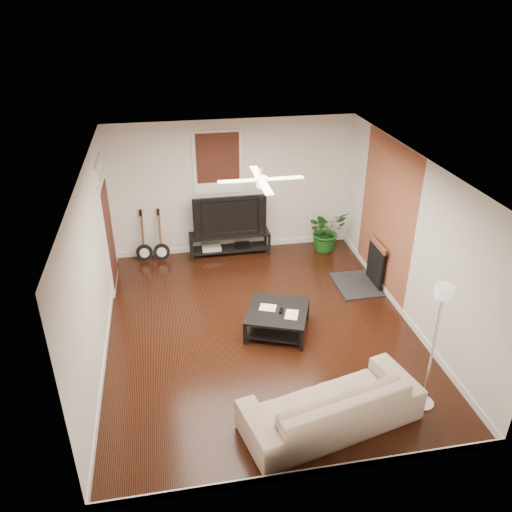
{
  "coord_description": "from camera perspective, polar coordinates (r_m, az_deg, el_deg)",
  "views": [
    {
      "loc": [
        -1.35,
        -6.9,
        5.07
      ],
      "look_at": [
        0.0,
        0.4,
        1.15
      ],
      "focal_mm": 35.99,
      "sensor_mm": 36.0,
      "label": 1
    }
  ],
  "objects": [
    {
      "name": "fireplace",
      "position": [
        9.81,
        12.09,
        -0.87
      ],
      "size": [
        0.8,
        1.1,
        0.92
      ],
      "primitive_type": "cube",
      "color": "black",
      "rests_on": "floor"
    },
    {
      "name": "ceiling_fan",
      "position": [
        7.45,
        0.56,
        8.48
      ],
      "size": [
        1.24,
        1.24,
        0.32
      ],
      "primitive_type": null,
      "color": "white",
      "rests_on": "ceiling"
    },
    {
      "name": "tv",
      "position": [
        10.63,
        -3.04,
        4.7
      ],
      "size": [
        1.51,
        0.2,
        0.87
      ],
      "primitive_type": "imported",
      "color": "black",
      "rests_on": "tv_stand"
    },
    {
      "name": "brick_accent",
      "position": [
        9.52,
        14.25,
        4.26
      ],
      "size": [
        0.02,
        2.2,
        2.8
      ],
      "primitive_type": "cube",
      "color": "#995331",
      "rests_on": "floor"
    },
    {
      "name": "guitar_left",
      "position": [
        10.67,
        -12.47,
        2.06
      ],
      "size": [
        0.38,
        0.29,
        1.1
      ],
      "primitive_type": null,
      "rotation": [
        0.0,
        0.0,
        -0.17
      ],
      "color": "black",
      "rests_on": "floor"
    },
    {
      "name": "window_back",
      "position": [
        10.41,
        -4.27,
        10.3
      ],
      "size": [
        1.0,
        0.06,
        1.3
      ],
      "primitive_type": "cube",
      "color": "#39190F",
      "rests_on": "wall_back"
    },
    {
      "name": "door_left",
      "position": [
        9.66,
        -16.21,
        3.37
      ],
      "size": [
        0.08,
        1.0,
        2.5
      ],
      "primitive_type": "cube",
      "color": "white",
      "rests_on": "wall_left"
    },
    {
      "name": "guitar_right",
      "position": [
        10.63,
        -10.6,
        2.16
      ],
      "size": [
        0.35,
        0.26,
        1.1
      ],
      "primitive_type": null,
      "rotation": [
        0.0,
        0.0,
        -0.07
      ],
      "color": "black",
      "rests_on": "floor"
    },
    {
      "name": "sofa",
      "position": [
        6.89,
        8.36,
        -15.88
      ],
      "size": [
        2.47,
        1.43,
        0.68
      ],
      "primitive_type": "imported",
      "rotation": [
        0.0,
        0.0,
        3.38
      ],
      "color": "#C7B795",
      "rests_on": "floor"
    },
    {
      "name": "room",
      "position": [
        7.93,
        0.52,
        0.27
      ],
      "size": [
        5.01,
        6.01,
        2.81
      ],
      "color": "black",
      "rests_on": "ground"
    },
    {
      "name": "potted_plant",
      "position": [
        11.03,
        7.81,
        2.82
      ],
      "size": [
        0.98,
        0.9,
        0.91
      ],
      "primitive_type": "imported",
      "rotation": [
        0.0,
        0.0,
        0.27
      ],
      "color": "#175218",
      "rests_on": "floor"
    },
    {
      "name": "coffee_table",
      "position": [
        8.5,
        2.39,
        -7.15
      ],
      "size": [
        1.24,
        1.24,
        0.4
      ],
      "primitive_type": "cube",
      "rotation": [
        0.0,
        0.0,
        -0.37
      ],
      "color": "black",
      "rests_on": "floor"
    },
    {
      "name": "floor_lamp",
      "position": [
        7.06,
        19.06,
        -9.68
      ],
      "size": [
        0.38,
        0.38,
        1.9
      ],
      "primitive_type": null,
      "rotation": [
        0.0,
        0.0,
        0.24
      ],
      "color": "silver",
      "rests_on": "floor"
    },
    {
      "name": "tv_stand",
      "position": [
        10.89,
        -2.93,
        1.43
      ],
      "size": [
        1.68,
        0.45,
        0.47
      ],
      "primitive_type": "cube",
      "color": "black",
      "rests_on": "floor"
    }
  ]
}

